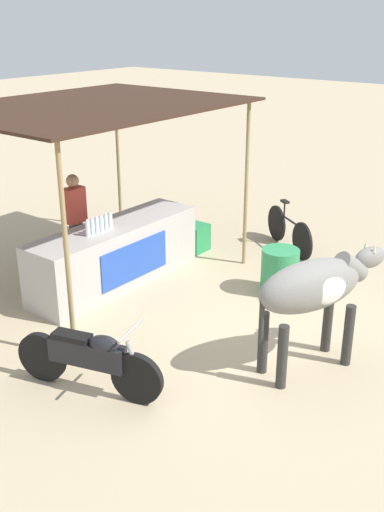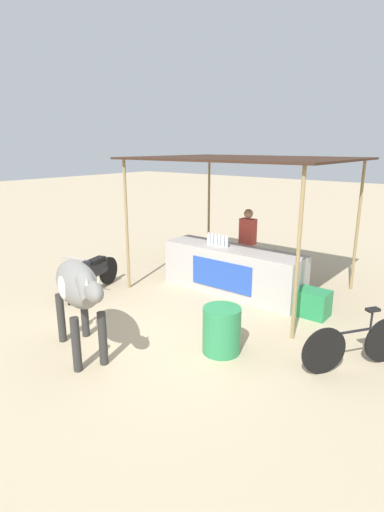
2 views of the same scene
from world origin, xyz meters
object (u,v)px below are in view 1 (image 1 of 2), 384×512
Objects in this scene: vendor_behind_counter at (76,224)px; cow at (315,288)px; motorcycle_parked at (89,358)px; cooler_box at (191,239)px; stall_counter at (116,254)px; water_barrel at (280,271)px; bicycle_leaning at (289,231)px.

vendor_behind_counter is 4.28m from cow.
vendor_behind_counter reaches higher than motorcycle_parked.
cow is (-0.20, -4.27, 0.18)m from vendor_behind_counter.
cooler_box is (1.88, -0.85, -0.61)m from vendor_behind_counter.
vendor_behind_counter reaches higher than cooler_box.
stall_counter is 5.00× the size of cooler_box.
water_barrel is (1.35, -2.94, -0.50)m from vendor_behind_counter.
cooler_box is 4.39m from motorcycle_parked.
bicycle_leaning reaches higher than water_barrel.
water_barrel is 3.53m from motorcycle_parked.
bicycle_leaning is (1.68, 0.79, -0.00)m from water_barrel.
vendor_behind_counter is 1.18× the size of bicycle_leaning.
motorcycle_parked is at bearing 139.21° from cow.
bicycle_leaning is at bearing -25.64° from stall_counter.
vendor_behind_counter is 0.94× the size of motorcycle_parked.
vendor_behind_counter is 3.39m from motorcycle_parked.
stall_counter is 1.82× the size of vendor_behind_counter.
water_barrel is at bearing -103.96° from cooler_box.
vendor_behind_counter is at bearing 98.12° from stall_counter.
stall_counter reaches higher than motorcycle_parked.
stall_counter reaches higher than bicycle_leaning.
bicycle_leaning is (3.23, 2.11, -0.69)m from cow.
stall_counter is at bearing 119.65° from water_barrel.
motorcycle_parked is 1.25× the size of bicycle_leaning.
vendor_behind_counter reaches higher than bicycle_leaning.
cooler_box is at bearing 58.72° from cow.
cooler_box is 0.34× the size of motorcycle_parked.
cow is at bearing -92.70° from vendor_behind_counter.
water_barrel is at bearing -60.35° from stall_counter.
bicycle_leaning is at bearing -35.42° from vendor_behind_counter.
water_barrel is at bearing 40.38° from cow.
bicycle_leaning is at bearing 33.16° from cow.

